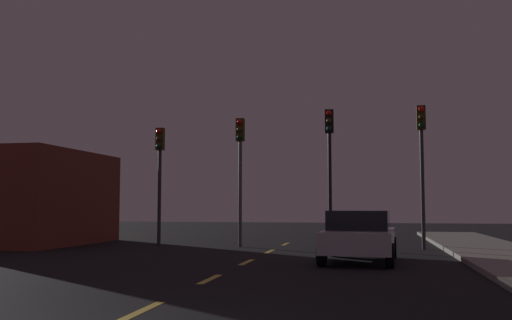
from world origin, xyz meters
The scene contains 12 objects.
ground_plane centered at (0.00, 7.00, 0.00)m, with size 80.00×80.00×0.00m, color black.
lane_stripe_second centered at (0.00, 2.60, 0.00)m, with size 0.16×1.60×0.01m, color #EACC4C.
lane_stripe_third centered at (0.00, 6.40, 0.00)m, with size 0.16×1.60×0.01m, color #EACC4C.
lane_stripe_fourth centered at (0.00, 10.20, 0.00)m, with size 0.16×1.60×0.01m, color #EACC4C.
lane_stripe_fifth centered at (0.00, 14.00, 0.00)m, with size 0.16×1.60×0.01m, color #EACC4C.
lane_stripe_sixth centered at (0.00, 17.80, 0.00)m, with size 0.16×1.60×0.01m, color #EACC4C.
traffic_signal_far_left centered at (-4.84, 15.93, 3.33)m, with size 0.32×0.38×4.74m.
traffic_signal_center_left centered at (-1.51, 15.93, 3.52)m, with size 0.32×0.38×5.03m.
traffic_signal_center_right centered at (1.99, 15.93, 3.67)m, with size 0.32×0.38×5.27m.
traffic_signal_far_right centered at (5.38, 15.93, 3.69)m, with size 0.32×0.38×5.31m.
car_stopped_ahead centered at (3.15, 10.86, 0.75)m, with size 2.20×4.09×1.47m.
storefront_left centered at (-10.26, 15.73, 1.92)m, with size 4.51×6.72×3.83m, color maroon.
Camera 1 is at (3.45, -5.76, 1.62)m, focal length 39.93 mm.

